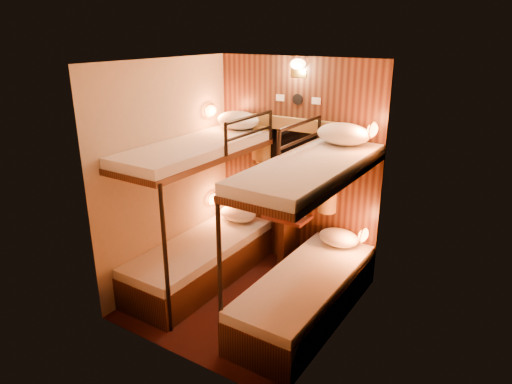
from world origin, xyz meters
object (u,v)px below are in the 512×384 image
Objects in this scene: table at (287,234)px; bottle_right at (287,208)px; bunk_right at (307,265)px; bottle_left at (281,203)px; bunk_left at (201,234)px.

bottle_right is at bearing -148.40° from table.
bunk_right is 2.90× the size of table.
bottle_left is 0.12m from bottle_right.
bottle_right is (0.11, -0.05, -0.02)m from bottle_left.
table is at bearing -20.63° from bottle_left.
bottle_right is at bearing 130.18° from bunk_right.
table is 3.04× the size of bottle_right.
bottle_left is (0.53, 0.82, 0.20)m from bunk_left.
bottle_left is at bearing 57.11° from bunk_left.
bottle_right reaches higher than table.
bunk_left is 8.83× the size of bottle_right.
table is at bearing 129.67° from bunk_right.
bunk_left and bunk_right have the same top height.
bunk_right is at bearing -50.33° from table.
bunk_left is 1.30m from bunk_right.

